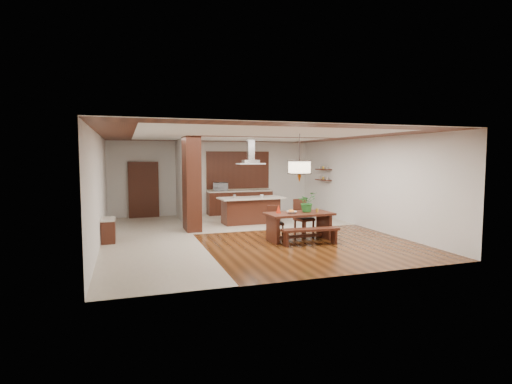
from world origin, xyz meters
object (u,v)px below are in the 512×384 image
object	(u,v)px
hallway_console	(108,230)
range_hood	(251,151)
microwave	(221,187)
dining_bench	(310,237)
pendant_lantern	(300,158)
island_cup	(262,196)
kitchen_island	(251,210)
foliage_plant	(307,202)
fruit_bowl	(292,212)
dining_chair_right	(304,217)
dining_chair_left	(276,222)
dining_table	(299,220)

from	to	relation	value
hallway_console	range_hood	world-z (taller)	range_hood
microwave	dining_bench	bearing A→B (deg)	-68.55
pendant_lantern	island_cup	world-z (taller)	pendant_lantern
kitchen_island	range_hood	bearing A→B (deg)	87.42
pendant_lantern	foliage_plant	xyz separation A→B (m)	(0.26, 0.06, -1.21)
hallway_console	fruit_bowl	bearing A→B (deg)	-17.14
dining_chair_right	fruit_bowl	size ratio (longest dim) A/B	3.97
dining_chair_right	kitchen_island	xyz separation A→B (m)	(-0.86, 2.44, -0.06)
dining_chair_left	pendant_lantern	bearing A→B (deg)	-44.68
pendant_lantern	fruit_bowl	size ratio (longest dim) A/B	4.93
dining_chair_right	foliage_plant	distance (m)	0.74
foliage_plant	pendant_lantern	bearing A→B (deg)	-166.50
dining_table	dining_chair_right	distance (m)	0.72
dining_bench	hallway_console	bearing A→B (deg)	157.80
foliage_plant	dining_chair_left	bearing A→B (deg)	147.78
dining_bench	dining_chair_left	size ratio (longest dim) A/B	1.72
dining_chair_right	pendant_lantern	bearing A→B (deg)	-139.80
dining_table	microwave	xyz separation A→B (m)	(-0.94, 5.37, 0.56)
hallway_console	dining_table	bearing A→B (deg)	-15.57
dining_chair_left	microwave	distance (m)	4.90
hallway_console	fruit_bowl	world-z (taller)	fruit_bowl
pendant_lantern	dining_table	bearing A→B (deg)	0.00
dining_chair_right	island_cup	xyz separation A→B (m)	(-0.50, 2.34, 0.43)
fruit_bowl	pendant_lantern	bearing A→B (deg)	15.89
hallway_console	dining_bench	size ratio (longest dim) A/B	0.57
fruit_bowl	range_hood	world-z (taller)	range_hood
dining_table	kitchen_island	world-z (taller)	kitchen_island
dining_table	dining_bench	xyz separation A→B (m)	(0.03, -0.65, -0.34)
dining_chair_left	pendant_lantern	distance (m)	1.94
island_cup	microwave	world-z (taller)	microwave
dining_table	microwave	size ratio (longest dim) A/B	3.16
foliage_plant	range_hood	xyz separation A→B (m)	(-0.70, 2.96, 1.43)
dining_table	range_hood	xyz separation A→B (m)	(-0.44, 3.02, 1.91)
kitchen_island	microwave	distance (m)	2.49
hallway_console	kitchen_island	xyz separation A→B (m)	(4.52, 1.63, 0.15)
dining_bench	kitchen_island	distance (m)	3.71
dining_table	microwave	bearing A→B (deg)	99.95
island_cup	microwave	size ratio (longest dim) A/B	0.20
kitchen_island	range_hood	size ratio (longest dim) A/B	2.49
hallway_console	dining_table	distance (m)	5.16
dining_bench	fruit_bowl	bearing A→B (deg)	115.63
dining_bench	foliage_plant	xyz separation A→B (m)	(0.23, 0.72, 0.82)
hallway_console	pendant_lantern	bearing A→B (deg)	-15.57
dining_table	dining_bench	bearing A→B (deg)	-87.30
dining_bench	pendant_lantern	distance (m)	2.13
dining_table	dining_chair_left	size ratio (longest dim) A/B	2.08
dining_chair_left	kitchen_island	distance (m)	2.48
dining_table	hallway_console	bearing A→B (deg)	164.43
microwave	foliage_plant	bearing A→B (deg)	-64.91
fruit_bowl	island_cup	world-z (taller)	island_cup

